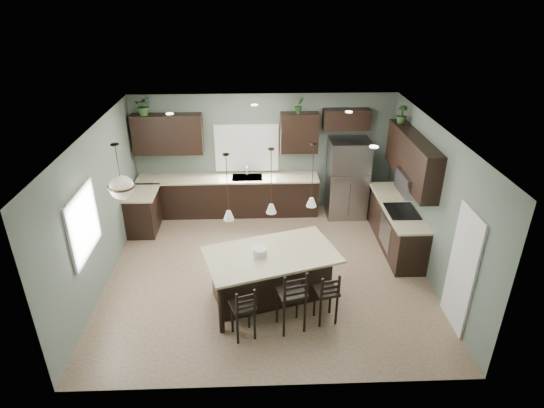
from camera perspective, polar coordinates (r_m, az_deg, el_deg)
The scene contains 33 objects.
ground at distance 8.87m, azimuth -0.55°, elevation -8.42°, with size 6.00×6.00×0.00m, color #9E8466.
pantry_door at distance 7.70m, azimuth 22.73°, elevation -7.67°, with size 0.04×0.82×2.04m, color white.
window_back at distance 10.61m, azimuth -3.20°, elevation 7.05°, with size 1.35×0.02×1.00m, color white.
window_left at distance 7.88m, azimuth -22.68°, elevation -2.32°, with size 0.02×1.10×1.00m, color white.
left_return_cabs at distance 10.40m, azimuth -15.89°, elevation -1.01°, with size 0.60×0.90×0.90m, color black.
left_return_countertop at distance 10.20m, azimuth -16.10°, elevation 1.34°, with size 0.66×0.96×0.04m, color #C0B691.
back_lower_cabs at distance 10.79m, azimuth -5.46°, elevation 0.97°, with size 4.20×0.60×0.90m, color black.
back_countertop at distance 10.58m, azimuth -5.58°, elevation 3.22°, with size 4.20×0.66×0.04m, color #C0B691.
sink_inset at distance 10.55m, azimuth -3.14°, elevation 3.34°, with size 0.70×0.45×0.01m, color gray.
faucet at distance 10.47m, azimuth -3.16°, elevation 4.01°, with size 0.02×0.02×0.28m, color silver.
back_upper_left at distance 10.52m, azimuth -12.95°, elevation 8.53°, with size 1.55×0.34×0.90m, color black.
back_upper_right at distance 10.38m, azimuth 3.45°, elevation 8.92°, with size 0.85×0.34×0.90m, color black.
fridge_header at distance 10.45m, azimuth 9.33°, elevation 10.46°, with size 1.05×0.34×0.45m, color black.
right_lower_cabs at distance 9.80m, azimuth 15.28°, elevation -2.69°, with size 0.60×2.35×0.90m, color black.
right_countertop at distance 9.59m, azimuth 15.49°, elevation -0.24°, with size 0.66×2.35×0.04m, color #C0B691.
cooktop at distance 9.34m, azimuth 15.97°, elevation -0.86°, with size 0.58×0.75×0.02m, color black.
wall_oven_front at distance 9.49m, azimuth 13.97°, elevation -3.55°, with size 0.01×0.72×0.60m, color gray.
right_upper_cabs at distance 9.23m, azimuth 17.15°, elevation 5.50°, with size 0.34×2.35×0.90m, color black.
microwave at distance 9.12m, azimuth 17.04°, elevation 2.53°, with size 0.40×0.75×0.40m, color gray.
refrigerator at distance 10.65m, azimuth 9.45°, elevation 3.17°, with size 0.90×0.74×1.85m, color gray.
kitchen_island at distance 7.94m, azimuth -0.09°, elevation -9.05°, with size 2.19×1.24×0.92m, color black.
serving_dish at distance 7.59m, azimuth -1.53°, elevation -6.07°, with size 0.24×0.24×0.14m, color silver.
bar_stool_left at distance 7.19m, azimuth -3.66°, elevation -13.28°, with size 0.36×0.36×0.96m, color black.
bar_stool_center at distance 7.28m, azimuth 2.40°, elevation -11.76°, with size 0.43×0.43×1.15m, color black.
bar_stool_right at distance 7.52m, azimuth 6.79°, elevation -11.42°, with size 0.36×0.36×0.96m, color black.
pendant_left at distance 6.87m, azimuth -5.62°, elevation 2.06°, with size 0.17×0.17×1.10m, color white, non-canonical shape.
pendant_center at distance 7.05m, azimuth -0.10°, elevation 2.85°, with size 0.17×0.17×1.10m, color white, non-canonical shape.
pendant_right at distance 7.29m, azimuth 5.11°, elevation 3.57°, with size 0.17×0.17×1.10m, color white, non-canonical shape.
chandelier at distance 7.61m, azimuth -18.64°, elevation 3.86°, with size 0.44×0.44×0.95m, color beige, non-canonical shape.
plant_back_left at distance 10.41m, azimuth -15.79°, elevation 11.80°, with size 0.38×0.33×0.42m, color #2A5625.
plant_back_right at distance 10.18m, azimuth 3.45°, elevation 12.25°, with size 0.20×0.16×0.36m, color #275123.
plant_right_wall at distance 9.79m, azimuth 15.99°, elevation 10.74°, with size 0.21×0.21×0.37m, color #2C4A20.
room_shell at distance 8.02m, azimuth -0.61°, elevation 1.58°, with size 6.00×6.00×6.00m.
Camera 1 is at (-0.19, -7.27, 5.08)m, focal length 30.00 mm.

